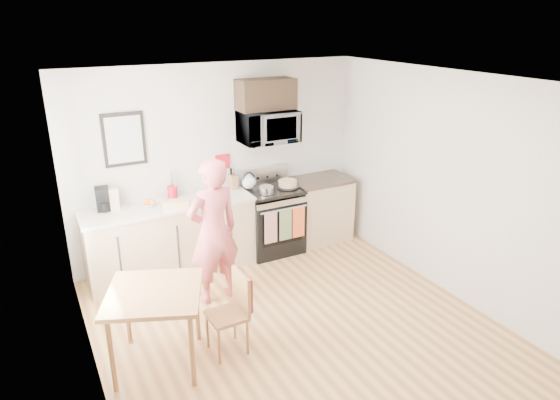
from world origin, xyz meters
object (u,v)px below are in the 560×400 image
microwave (268,127)px  cake (288,184)px  range (272,221)px  person (213,232)px  chair (237,301)px  dining_table (154,300)px

microwave → cake: microwave is taller
range → person: 1.51m
chair → cake: size_ratio=2.74×
range → cake: 0.58m
person → cake: 1.61m
range → chair: range is taller
range → dining_table: bearing=-140.5°
microwave → dining_table: (-2.08, -1.81, -1.06)m
dining_table → chair: (0.77, -0.12, -0.16)m
person → cake: bearing=-158.2°
microwave → dining_table: bearing=-138.8°
dining_table → cake: 2.84m
person → chair: bearing=73.8°
person → cake: size_ratio=5.64×
microwave → dining_table: 2.95m
person → dining_table: (-0.90, -0.85, -0.16)m
chair → dining_table: bearing=168.7°
dining_table → chair: bearing=-9.3°
chair → cake: cake is taller
person → dining_table: size_ratio=1.81×
microwave → person: (-1.17, -0.96, -0.90)m
microwave → chair: 2.64m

